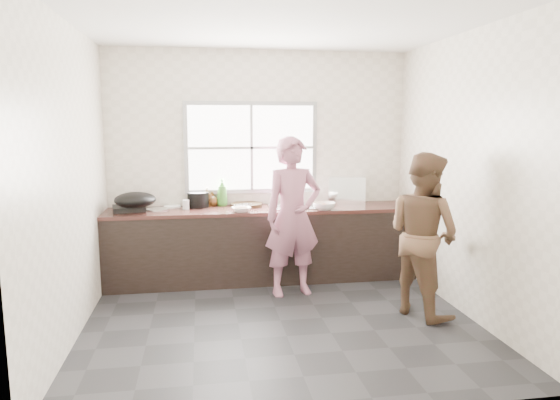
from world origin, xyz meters
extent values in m
cube|color=#262628|center=(0.00, 0.00, -0.01)|extent=(3.60, 3.20, 0.01)
cube|color=silver|center=(0.00, 0.00, 2.71)|extent=(3.60, 3.20, 0.01)
cube|color=silver|center=(0.00, 1.60, 1.35)|extent=(3.60, 0.01, 2.70)
cube|color=beige|center=(-1.80, 0.00, 1.35)|extent=(0.01, 3.20, 2.70)
cube|color=beige|center=(1.80, 0.00, 1.35)|extent=(0.01, 3.20, 2.70)
cube|color=beige|center=(0.00, -1.60, 1.35)|extent=(3.60, 0.01, 2.70)
cube|color=black|center=(0.00, 1.29, 0.41)|extent=(3.60, 0.62, 0.82)
cube|color=#361B16|center=(0.00, 1.29, 0.84)|extent=(3.60, 0.64, 0.04)
cube|color=silver|center=(0.35, 1.29, 0.86)|extent=(0.55, 0.45, 0.02)
cylinder|color=silver|center=(0.35, 1.49, 1.01)|extent=(0.02, 0.02, 0.30)
cube|color=#9EA0A5|center=(-0.10, 1.59, 1.55)|extent=(1.60, 0.05, 1.10)
cube|color=white|center=(-0.10, 1.57, 1.55)|extent=(1.50, 0.01, 1.00)
imported|color=#AF6980|center=(0.25, 0.74, 0.80)|extent=(0.64, 0.48, 1.60)
imported|color=brown|center=(1.39, -0.02, 0.79)|extent=(0.86, 0.94, 1.57)
cylinder|color=black|center=(-0.18, 1.44, 0.88)|extent=(0.40, 0.40, 0.04)
cube|color=#A3A6A9|center=(-0.23, 1.30, 0.90)|extent=(0.24, 0.22, 0.01)
imported|color=white|center=(-0.27, 1.08, 0.89)|extent=(0.23, 0.23, 0.05)
imported|color=silver|center=(0.68, 1.08, 0.89)|extent=(0.25, 0.25, 0.07)
imported|color=white|center=(0.68, 1.31, 0.89)|extent=(0.21, 0.21, 0.06)
cylinder|color=black|center=(-0.75, 1.46, 0.95)|extent=(0.33, 0.33, 0.18)
cylinder|color=white|center=(-1.05, 1.52, 0.87)|extent=(0.27, 0.27, 0.02)
imported|color=#367B28|center=(-0.46, 1.52, 1.03)|extent=(0.15, 0.15, 0.33)
imported|color=#493212|center=(-0.64, 1.52, 0.96)|extent=(0.11, 0.11, 0.21)
imported|color=#4A2F12|center=(-0.58, 1.52, 0.94)|extent=(0.15, 0.15, 0.15)
cylinder|color=white|center=(-0.89, 1.34, 0.91)|extent=(0.10, 0.10, 0.11)
cube|color=black|center=(-1.52, 1.36, 0.89)|extent=(0.41, 0.41, 0.05)
ellipsoid|color=black|center=(-1.43, 1.20, 1.01)|extent=(0.48, 0.48, 0.17)
cube|color=white|center=(1.09, 1.52, 1.03)|extent=(0.52, 0.43, 0.33)
cylinder|color=#B1B4B8|center=(-1.23, 1.38, 0.87)|extent=(0.30, 0.30, 0.01)
cylinder|color=silver|center=(-1.20, 1.36, 0.87)|extent=(0.32, 0.32, 0.01)
camera|label=1|loc=(-0.71, -4.42, 1.84)|focal=32.00mm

